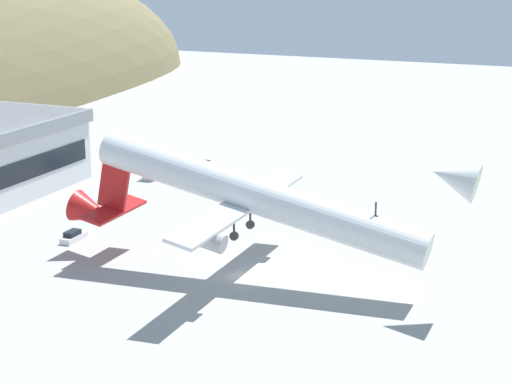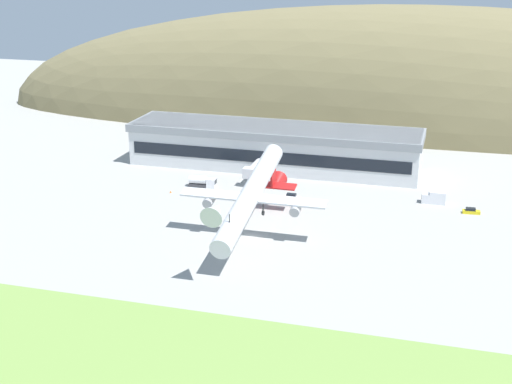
# 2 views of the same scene
# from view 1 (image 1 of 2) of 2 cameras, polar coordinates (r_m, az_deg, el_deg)

# --- Properties ---
(ground_plane) EXTENTS (458.67, 458.67, 0.00)m
(ground_plane) POSITION_cam_1_polar(r_m,az_deg,el_deg) (108.78, -0.83, -5.64)
(ground_plane) COLOR #9E9E99
(cargo_airplane) EXTENTS (34.05, 54.03, 15.05)m
(cargo_airplane) POSITION_cam_1_polar(r_m,az_deg,el_deg) (105.35, -0.38, -0.37)
(cargo_airplane) COLOR silver
(service_car_0) EXTENTS (4.40, 1.94, 1.45)m
(service_car_0) POSITION_cam_1_polar(r_m,az_deg,el_deg) (163.02, -3.42, 1.79)
(service_car_0) COLOR gold
(service_car_0) RESTS_ON ground_plane
(service_car_1) EXTENTS (4.49, 1.74, 1.57)m
(service_car_1) POSITION_cam_1_polar(r_m,az_deg,el_deg) (124.37, -12.09, -2.92)
(service_car_1) COLOR silver
(service_car_1) RESTS_ON ground_plane
(fuel_truck) EXTENTS (6.12, 2.61, 3.27)m
(fuel_truck) POSITION_cam_1_polar(r_m,az_deg,el_deg) (157.27, -6.64, 1.55)
(fuel_truck) COLOR silver
(fuel_truck) RESTS_ON ground_plane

